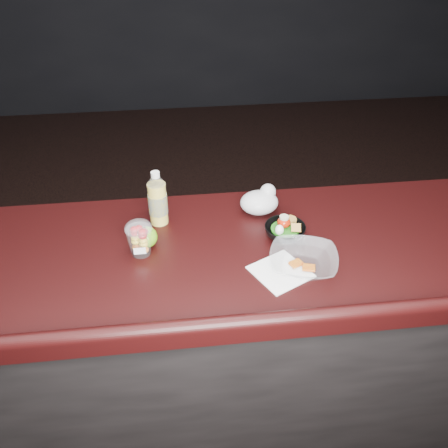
{
  "coord_description": "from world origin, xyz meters",
  "views": [
    {
      "loc": [
        -0.11,
        -1.0,
        2.07
      ],
      "look_at": [
        0.05,
        0.33,
        1.1
      ],
      "focal_mm": 40.0,
      "sensor_mm": 36.0,
      "label": 1
    }
  ],
  "objects_px": {
    "green_apple": "(146,237)",
    "takeout_bowl": "(303,261)",
    "lemonade_bottle": "(158,202)",
    "fruit_cup": "(139,238)",
    "snack_bowl": "(285,230)"
  },
  "relations": [
    {
      "from": "lemonade_bottle",
      "to": "fruit_cup",
      "type": "height_order",
      "value": "lemonade_bottle"
    },
    {
      "from": "fruit_cup",
      "to": "takeout_bowl",
      "type": "height_order",
      "value": "fruit_cup"
    },
    {
      "from": "lemonade_bottle",
      "to": "fruit_cup",
      "type": "distance_m",
      "value": 0.19
    },
    {
      "from": "green_apple",
      "to": "fruit_cup",
      "type": "bearing_deg",
      "value": -114.54
    },
    {
      "from": "lemonade_bottle",
      "to": "takeout_bowl",
      "type": "height_order",
      "value": "lemonade_bottle"
    },
    {
      "from": "green_apple",
      "to": "lemonade_bottle",
      "type": "bearing_deg",
      "value": 71.57
    },
    {
      "from": "fruit_cup",
      "to": "snack_bowl",
      "type": "distance_m",
      "value": 0.5
    },
    {
      "from": "lemonade_bottle",
      "to": "green_apple",
      "type": "distance_m",
      "value": 0.15
    },
    {
      "from": "lemonade_bottle",
      "to": "takeout_bowl",
      "type": "relative_size",
      "value": 0.78
    },
    {
      "from": "fruit_cup",
      "to": "takeout_bowl",
      "type": "xyz_separation_m",
      "value": [
        0.52,
        -0.14,
        -0.04
      ]
    },
    {
      "from": "green_apple",
      "to": "takeout_bowl",
      "type": "height_order",
      "value": "green_apple"
    },
    {
      "from": "green_apple",
      "to": "takeout_bowl",
      "type": "bearing_deg",
      "value": -19.32
    },
    {
      "from": "takeout_bowl",
      "to": "lemonade_bottle",
      "type": "bearing_deg",
      "value": 145.66
    },
    {
      "from": "lemonade_bottle",
      "to": "takeout_bowl",
      "type": "distance_m",
      "value": 0.55
    },
    {
      "from": "lemonade_bottle",
      "to": "green_apple",
      "type": "height_order",
      "value": "lemonade_bottle"
    }
  ]
}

